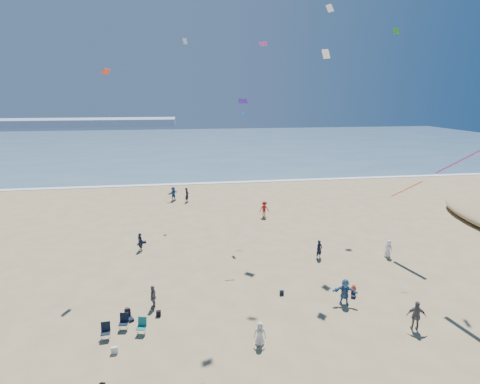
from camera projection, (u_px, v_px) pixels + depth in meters
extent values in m
cube|color=#476B84|center=(188.00, 144.00, 107.98)|extent=(220.00, 100.00, 0.06)
cube|color=white|center=(193.00, 184.00, 60.12)|extent=(220.00, 1.20, 0.08)
cube|color=#7A8EA8|center=(53.00, 123.00, 170.70)|extent=(110.00, 20.00, 3.20)
imported|color=black|center=(141.00, 242.00, 34.20)|extent=(0.69, 0.73, 1.69)
imported|color=black|center=(319.00, 250.00, 32.48)|extent=(0.72, 0.60, 1.69)
imported|color=slate|center=(153.00, 297.00, 24.93)|extent=(0.57, 1.02, 1.64)
imported|color=slate|center=(416.00, 316.00, 22.53)|extent=(1.21, 0.83, 1.90)
imported|color=silver|center=(260.00, 334.00, 21.23)|extent=(0.79, 0.61, 1.44)
imported|color=#345D8F|center=(345.00, 292.00, 25.39)|extent=(1.77, 1.04, 1.82)
imported|color=#38669B|center=(173.00, 194.00, 50.36)|extent=(1.61, 1.74, 1.94)
imported|color=black|center=(187.00, 195.00, 49.69)|extent=(0.73, 0.84, 1.95)
imported|color=#AB2318|center=(264.00, 209.00, 43.59)|extent=(1.32, 0.88, 1.90)
imported|color=white|center=(388.00, 249.00, 32.79)|extent=(0.77, 0.91, 1.59)
cube|color=silver|center=(115.00, 350.00, 20.64)|extent=(0.35, 0.20, 0.40)
cube|color=black|center=(159.00, 313.00, 24.13)|extent=(0.30, 0.22, 0.38)
cube|color=black|center=(282.00, 293.00, 26.70)|extent=(0.28, 0.18, 0.34)
cube|color=silver|center=(330.00, 8.00, 33.21)|extent=(0.64, 0.81, 0.56)
cube|color=#461A90|center=(243.00, 101.00, 32.29)|extent=(0.79, 0.33, 0.40)
cube|color=purple|center=(263.00, 44.00, 34.53)|extent=(0.87, 0.85, 0.35)
cube|color=blue|center=(244.00, 114.00, 36.05)|extent=(0.38, 0.71, 0.32)
cube|color=white|center=(326.00, 54.00, 28.47)|extent=(0.65, 0.70, 0.65)
cube|color=red|center=(106.00, 71.00, 28.56)|extent=(0.61, 0.89, 0.39)
cube|color=white|center=(185.00, 41.00, 45.71)|extent=(0.60, 0.49, 0.71)
cube|color=#2F9620|center=(396.00, 31.00, 31.97)|extent=(0.50, 0.37, 0.54)
cube|color=purple|center=(461.00, 161.00, 24.66)|extent=(0.35, 3.14, 2.21)
cube|color=#E75618|center=(406.00, 189.00, 32.07)|extent=(0.35, 2.64, 1.87)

